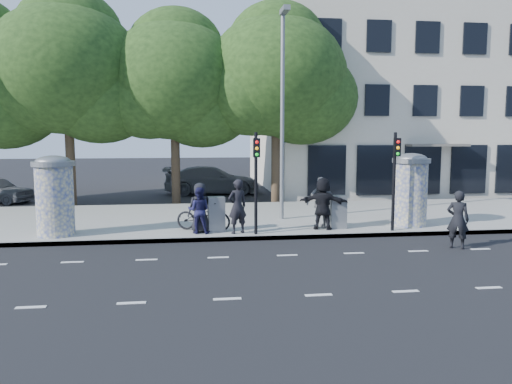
{
  "coord_description": "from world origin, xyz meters",
  "views": [
    {
      "loc": [
        -2.72,
        -12.49,
        3.53
      ],
      "look_at": [
        -0.64,
        3.5,
        1.62
      ],
      "focal_mm": 35.0,
      "sensor_mm": 36.0,
      "label": 1
    }
  ],
  "objects": [
    {
      "name": "curb",
      "position": [
        0.0,
        3.55,
        0.07
      ],
      "size": [
        40.0,
        0.1,
        0.16
      ],
      "primitive_type": "cube",
      "color": "slate",
      "rests_on": "ground"
    },
    {
      "name": "building",
      "position": [
        12.0,
        19.99,
        5.99
      ],
      "size": [
        20.3,
        15.85,
        12.0
      ],
      "color": "beige",
      "rests_on": "ground"
    },
    {
      "name": "man_road",
      "position": [
        5.34,
        1.62,
        0.9
      ],
      "size": [
        0.78,
        0.72,
        1.79
      ],
      "primitive_type": "imported",
      "rotation": [
        0.0,
        0.0,
        2.56
      ],
      "color": "black",
      "rests_on": "ground"
    },
    {
      "name": "ground",
      "position": [
        0.0,
        0.0,
        0.0
      ],
      "size": [
        120.0,
        120.0,
        0.0
      ],
      "primitive_type": "plane",
      "color": "black",
      "rests_on": "ground"
    },
    {
      "name": "lane_dash_far",
      "position": [
        0.0,
        1.4,
        0.0
      ],
      "size": [
        32.0,
        0.12,
        0.01
      ],
      "primitive_type": "cube",
      "color": "silver",
      "rests_on": "ground"
    },
    {
      "name": "ped_e",
      "position": [
        1.85,
        4.62,
        1.06
      ],
      "size": [
        1.12,
        0.7,
        1.83
      ],
      "primitive_type": "imported",
      "rotation": [
        0.0,
        0.0,
        3.23
      ],
      "color": "gray",
      "rests_on": "sidewalk"
    },
    {
      "name": "ped_b",
      "position": [
        -1.2,
        4.06,
        1.07
      ],
      "size": [
        0.78,
        0.65,
        1.84
      ],
      "primitive_type": "imported",
      "rotation": [
        0.0,
        0.0,
        3.5
      ],
      "color": "black",
      "rests_on": "sidewalk"
    },
    {
      "name": "traffic_pole_near",
      "position": [
        -0.6,
        3.79,
        2.23
      ],
      "size": [
        0.22,
        0.31,
        3.4
      ],
      "color": "black",
      "rests_on": "sidewalk"
    },
    {
      "name": "cabinet_right",
      "position": [
        2.45,
        4.52,
        0.74
      ],
      "size": [
        0.59,
        0.45,
        1.17
      ],
      "primitive_type": "cube",
      "rotation": [
        0.0,
        0.0,
        -0.08
      ],
      "color": "slate",
      "rests_on": "sidewalk"
    },
    {
      "name": "traffic_pole_far",
      "position": [
        4.2,
        3.79,
        2.23
      ],
      "size": [
        0.22,
        0.31,
        3.4
      ],
      "color": "black",
      "rests_on": "sidewalk"
    },
    {
      "name": "ad_column_right",
      "position": [
        5.2,
        4.7,
        1.54
      ],
      "size": [
        1.36,
        1.36,
        2.65
      ],
      "color": "beige",
      "rests_on": "sidewalk"
    },
    {
      "name": "car_right",
      "position": [
        -1.55,
        16.48,
        0.8
      ],
      "size": [
        2.53,
        5.61,
        1.59
      ],
      "primitive_type": "imported",
      "rotation": [
        0.0,
        0.0,
        1.52
      ],
      "color": "slate",
      "rests_on": "ground"
    },
    {
      "name": "sidewalk",
      "position": [
        0.0,
        7.5,
        0.07
      ],
      "size": [
        40.0,
        8.0,
        0.15
      ],
      "primitive_type": "cube",
      "color": "gray",
      "rests_on": "ground"
    },
    {
      "name": "ped_a",
      "position": [
        -2.44,
        4.41,
        1.0
      ],
      "size": [
        0.94,
        0.73,
        1.7
      ],
      "primitive_type": "imported",
      "rotation": [
        0.0,
        0.0,
        3.39
      ],
      "color": "black",
      "rests_on": "sidewalk"
    },
    {
      "name": "cabinet_left",
      "position": [
        -1.89,
        4.5,
        0.75
      ],
      "size": [
        0.61,
        0.46,
        1.2
      ],
      "primitive_type": "cube",
      "rotation": [
        0.0,
        0.0,
        0.09
      ],
      "color": "slate",
      "rests_on": "sidewalk"
    },
    {
      "name": "ped_f",
      "position": [
        1.85,
        4.38,
        1.07
      ],
      "size": [
        1.81,
        1.19,
        1.84
      ],
      "primitive_type": "imported",
      "rotation": [
        0.0,
        0.0,
        2.77
      ],
      "color": "black",
      "rests_on": "sidewalk"
    },
    {
      "name": "tree_mid_left",
      "position": [
        -8.5,
        12.5,
        6.5
      ],
      "size": [
        7.2,
        7.2,
        9.57
      ],
      "color": "#38281C",
      "rests_on": "ground"
    },
    {
      "name": "lane_dash_near",
      "position": [
        0.0,
        -2.2,
        0.0
      ],
      "size": [
        32.0,
        0.12,
        0.01
      ],
      "primitive_type": "cube",
      "color": "silver",
      "rests_on": "ground"
    },
    {
      "name": "ped_c",
      "position": [
        -2.49,
        4.23,
        0.93
      ],
      "size": [
        0.86,
        0.73,
        1.57
      ],
      "primitive_type": "imported",
      "rotation": [
        0.0,
        0.0,
        2.95
      ],
      "color": "#1A193F",
      "rests_on": "sidewalk"
    },
    {
      "name": "ad_column_left",
      "position": [
        -7.2,
        4.5,
        1.54
      ],
      "size": [
        1.36,
        1.36,
        2.65
      ],
      "color": "beige",
      "rests_on": "sidewalk"
    },
    {
      "name": "tree_center",
      "position": [
        1.5,
        12.3,
        6.31
      ],
      "size": [
        7.0,
        7.0,
        9.3
      ],
      "color": "#38281C",
      "rests_on": "ground"
    },
    {
      "name": "tree_near_left",
      "position": [
        -3.5,
        12.7,
        6.06
      ],
      "size": [
        6.8,
        6.8,
        8.97
      ],
      "color": "#38281C",
      "rests_on": "ground"
    },
    {
      "name": "bicycle",
      "position": [
        -2.33,
        4.72,
        0.66
      ],
      "size": [
        1.29,
        2.05,
        1.02
      ],
      "primitive_type": "imported",
      "rotation": [
        0.0,
        0.0,
        1.23
      ],
      "color": "black",
      "rests_on": "sidewalk"
    },
    {
      "name": "street_lamp",
      "position": [
        0.8,
        6.63,
        4.79
      ],
      "size": [
        0.25,
        0.93,
        8.0
      ],
      "color": "slate",
      "rests_on": "sidewalk"
    }
  ]
}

